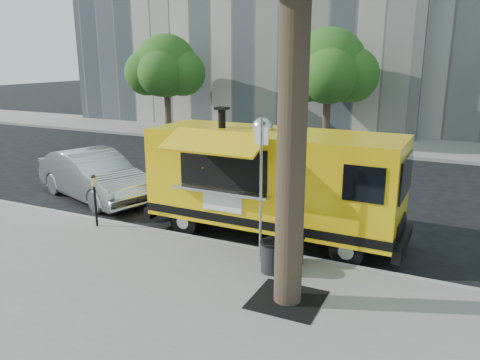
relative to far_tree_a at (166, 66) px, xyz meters
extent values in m
plane|color=black|center=(10.00, -12.30, -3.78)|extent=(120.00, 120.00, 0.00)
cube|color=gray|center=(10.00, -16.30, -3.70)|extent=(60.00, 6.00, 0.15)
cube|color=#999993|center=(10.00, -13.23, -3.70)|extent=(60.00, 0.14, 0.16)
cube|color=gray|center=(10.00, 1.20, -3.70)|extent=(60.00, 5.00, 0.15)
cylinder|color=#33261C|center=(12.60, -15.10, -0.38)|extent=(0.48, 0.48, 6.50)
cube|color=black|center=(12.60, -15.10, -3.62)|extent=(1.20, 1.20, 0.02)
cylinder|color=#33261C|center=(0.00, 0.00, -2.33)|extent=(0.36, 0.36, 2.60)
sphere|color=#224E14|center=(0.00, 0.00, 0.02)|extent=(3.42, 3.42, 3.42)
cylinder|color=#33261C|center=(9.00, 0.40, -2.33)|extent=(0.36, 0.36, 2.60)
sphere|color=#224E14|center=(9.00, 0.40, 0.07)|extent=(3.60, 3.60, 3.60)
cylinder|color=silver|center=(11.55, -13.85, -2.13)|extent=(0.06, 0.06, 3.00)
cube|color=white|center=(11.55, -13.85, -0.98)|extent=(0.28, 0.02, 0.35)
cylinder|color=black|center=(7.00, -13.65, -3.10)|extent=(0.06, 0.06, 1.05)
cube|color=silver|center=(7.00, -13.65, -2.48)|extent=(0.10, 0.08, 0.22)
sphere|color=black|center=(7.00, -13.65, -2.35)|extent=(0.11, 0.11, 0.11)
cube|color=yellow|center=(11.12, -12.09, -2.25)|extent=(5.96, 2.11, 2.14)
cube|color=black|center=(11.12, -12.09, -3.12)|extent=(5.98, 2.13, 0.20)
cube|color=black|center=(14.16, -12.14, -3.36)|extent=(0.21, 1.91, 0.27)
cube|color=black|center=(8.07, -12.03, -3.36)|extent=(0.21, 1.91, 0.27)
cube|color=black|center=(14.10, -12.14, -1.91)|extent=(0.08, 1.61, 0.87)
cylinder|color=black|center=(13.16, -12.96, -3.41)|extent=(0.73, 0.27, 0.73)
cylinder|color=black|center=(13.18, -11.28, -3.41)|extent=(0.73, 0.27, 0.73)
cylinder|color=black|center=(9.14, -12.89, -3.41)|extent=(0.73, 0.27, 0.73)
cylinder|color=black|center=(9.17, -11.21, -3.41)|extent=(0.73, 0.27, 0.73)
cube|color=black|center=(10.28, -13.01, -1.91)|extent=(2.19, 0.22, 0.96)
cube|color=silver|center=(10.28, -13.17, -2.42)|extent=(2.39, 0.39, 0.06)
cube|color=yellow|center=(10.27, -13.50, -1.26)|extent=(2.30, 0.90, 0.39)
cube|color=white|center=(10.28, -13.09, -2.70)|extent=(1.00, 0.06, 0.46)
cylinder|color=black|center=(9.75, -12.06, -0.95)|extent=(0.18, 0.18, 0.50)
sphere|color=silver|center=(10.76, -11.90, -1.13)|extent=(0.51, 0.51, 0.51)
sphere|color=#963920|center=(9.78, -12.72, -1.96)|extent=(0.77, 0.77, 0.77)
cylinder|color=#FF590C|center=(9.78, -12.95, -2.09)|extent=(0.31, 0.11, 0.31)
imported|color=#B8BBC0|center=(5.01, -11.49, -3.03)|extent=(4.80, 2.96, 1.49)
cylinder|color=black|center=(11.95, -14.14, -3.31)|extent=(0.49, 0.49, 0.63)
cylinder|color=black|center=(11.95, -14.14, -3.01)|extent=(0.53, 0.53, 0.04)
cylinder|color=black|center=(12.17, -13.60, -3.33)|extent=(0.45, 0.45, 0.59)
cylinder|color=black|center=(12.17, -13.60, -3.06)|extent=(0.49, 0.49, 0.04)
camera|label=1|loc=(15.02, -22.12, 0.51)|focal=35.00mm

